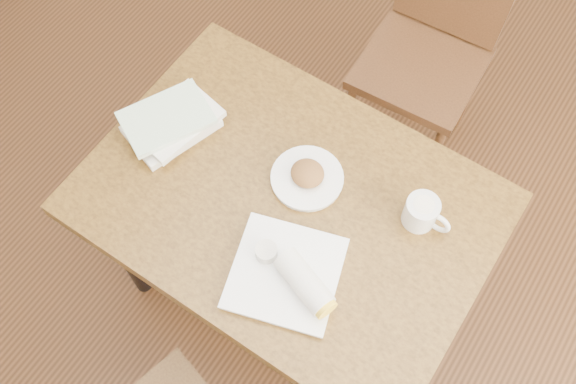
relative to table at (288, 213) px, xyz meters
The scene contains 7 objects.
ground 0.67m from the table, ahead, with size 4.00×5.00×0.01m, color #472814.
table is the anchor object (origin of this frame).
chair_far 0.92m from the table, 88.58° to the left, with size 0.45×0.45×0.95m.
plate_scone 0.14m from the table, 83.41° to the left, with size 0.21×0.21×0.07m.
coffee_mug 0.39m from the table, 24.13° to the left, with size 0.14×0.09×0.09m.
plate_burrito 0.26m from the table, 54.20° to the right, with size 0.35×0.35×0.09m.
book_stack 0.43m from the table, behind, with size 0.26×0.30×0.07m.
Camera 1 is at (0.44, -0.65, 2.35)m, focal length 40.00 mm.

